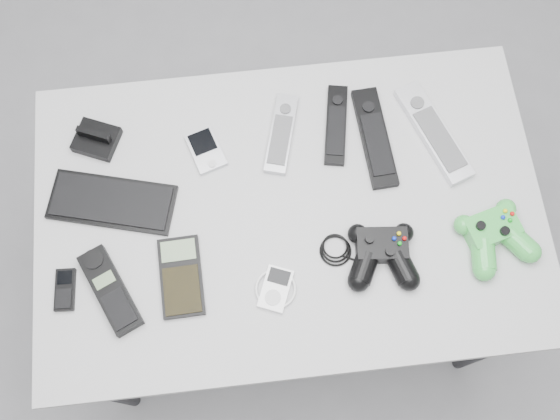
{
  "coord_description": "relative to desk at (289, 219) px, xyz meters",
  "views": [
    {
      "loc": [
        -0.11,
        -0.46,
        2.02
      ],
      "look_at": [
        -0.06,
        -0.02,
        0.74
      ],
      "focal_mm": 42.0,
      "sensor_mm": 36.0,
      "label": 1
    }
  ],
  "objects": [
    {
      "name": "desk",
      "position": [
        0.0,
        0.0,
        0.0
      ],
      "size": [
        1.07,
        0.69,
        0.72
      ],
      "color": "#9E9EA0",
      "rests_on": "floor"
    },
    {
      "name": "remote_black_b",
      "position": [
        0.2,
        0.14,
        0.07
      ],
      "size": [
        0.07,
        0.24,
        0.02
      ],
      "primitive_type": "cube",
      "rotation": [
        0.0,
        0.0,
        0.05
      ],
      "color": "black",
      "rests_on": "desk"
    },
    {
      "name": "mobile_phone",
      "position": [
        -0.47,
        -0.12,
        0.07
      ],
      "size": [
        0.04,
        0.09,
        0.01
      ],
      "primitive_type": "cube",
      "rotation": [
        0.0,
        0.0,
        -0.06
      ],
      "color": "black",
      "rests_on": "desk"
    },
    {
      "name": "calculator",
      "position": [
        -0.24,
        -0.12,
        0.07
      ],
      "size": [
        0.09,
        0.17,
        0.02
      ],
      "primitive_type": "cube",
      "rotation": [
        0.0,
        0.0,
        0.03
      ],
      "color": "black",
      "rests_on": "desk"
    },
    {
      "name": "controller_black",
      "position": [
        0.17,
        -0.12,
        0.09
      ],
      "size": [
        0.26,
        0.18,
        0.05
      ],
      "primitive_type": null,
      "rotation": [
        0.0,
        0.0,
        -0.09
      ],
      "color": "black",
      "rests_on": "desk"
    },
    {
      "name": "cordless_handset",
      "position": [
        -0.38,
        -0.13,
        0.08
      ],
      "size": [
        0.13,
        0.19,
        0.03
      ],
      "primitive_type": "cube",
      "rotation": [
        0.0,
        0.0,
        0.43
      ],
      "color": "black",
      "rests_on": "desk"
    },
    {
      "name": "pda",
      "position": [
        -0.16,
        0.15,
        0.07
      ],
      "size": [
        0.09,
        0.11,
        0.02
      ],
      "primitive_type": "cube",
      "rotation": [
        0.0,
        0.0,
        0.31
      ],
      "color": "#A8A9AF",
      "rests_on": "desk"
    },
    {
      "name": "floor",
      "position": [
        0.04,
        0.01,
        -0.65
      ],
      "size": [
        3.5,
        3.5,
        0.0
      ],
      "primitive_type": "plane",
      "color": "gray",
      "rests_on": "ground"
    },
    {
      "name": "dock_bracket",
      "position": [
        -0.4,
        0.2,
        0.09
      ],
      "size": [
        0.11,
        0.11,
        0.05
      ],
      "primitive_type": "cube",
      "rotation": [
        0.0,
        0.0,
        -0.41
      ],
      "color": "black",
      "rests_on": "desk"
    },
    {
      "name": "mp3_player",
      "position": [
        -0.05,
        -0.17,
        0.07
      ],
      "size": [
        0.11,
        0.11,
        0.02
      ],
      "primitive_type": "cube",
      "rotation": [
        0.0,
        0.0,
        -0.39
      ],
      "color": "white",
      "rests_on": "desk"
    },
    {
      "name": "controller_green",
      "position": [
        0.41,
        -0.11,
        0.09
      ],
      "size": [
        0.18,
        0.19,
        0.05
      ],
      "primitive_type": null,
      "rotation": [
        0.0,
        0.0,
        0.26
      ],
      "color": "green",
      "rests_on": "desk"
    },
    {
      "name": "remote_silver_a",
      "position": [
        0.0,
        0.17,
        0.07
      ],
      "size": [
        0.1,
        0.19,
        0.02
      ],
      "primitive_type": "cube",
      "rotation": [
        0.0,
        0.0,
        -0.27
      ],
      "color": "#A8A9AF",
      "rests_on": "desk"
    },
    {
      "name": "pda_keyboard",
      "position": [
        -0.37,
        0.06,
        0.07
      ],
      "size": [
        0.28,
        0.17,
        0.02
      ],
      "primitive_type": "cube",
      "rotation": [
        0.0,
        0.0,
        -0.26
      ],
      "color": "black",
      "rests_on": "desk"
    },
    {
      "name": "remote_silver_b",
      "position": [
        0.33,
        0.14,
        0.07
      ],
      "size": [
        0.14,
        0.25,
        0.03
      ],
      "primitive_type": "cube",
      "rotation": [
        0.0,
        0.0,
        0.34
      ],
      "color": "silver",
      "rests_on": "desk"
    },
    {
      "name": "remote_black_a",
      "position": [
        0.12,
        0.18,
        0.07
      ],
      "size": [
        0.08,
        0.19,
        0.02
      ],
      "primitive_type": "cube",
      "rotation": [
        0.0,
        0.0,
        -0.18
      ],
      "color": "black",
      "rests_on": "desk"
    }
  ]
}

